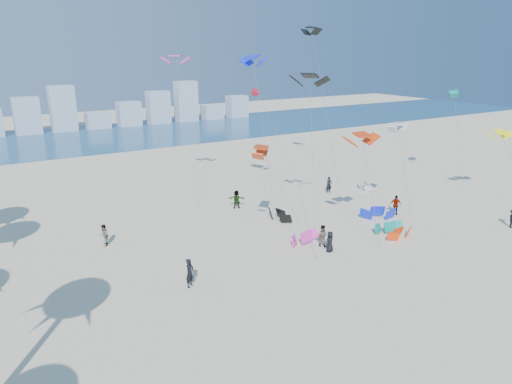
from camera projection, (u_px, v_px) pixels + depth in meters
ground at (380, 376)px, 22.45m from camera, size 220.00×220.00×0.00m
ocean at (68, 140)px, 81.20m from camera, size 220.00×220.00×0.00m
kitesurfer_near at (190, 273)px, 30.68m from camera, size 0.84×0.78×1.92m
kitesurfer_mid at (322, 236)px, 37.08m from camera, size 1.00×1.06×1.74m
kitesurfers_far at (316, 212)px, 42.50m from camera, size 31.86×18.33×1.86m
grounded_kites at (352, 218)px, 42.12m from camera, size 17.27×13.42×1.04m
flying_kites at (330, 90)px, 43.42m from camera, size 30.12×25.72×17.59m
distant_skyline at (48, 115)px, 87.88m from camera, size 85.00×3.00×8.40m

